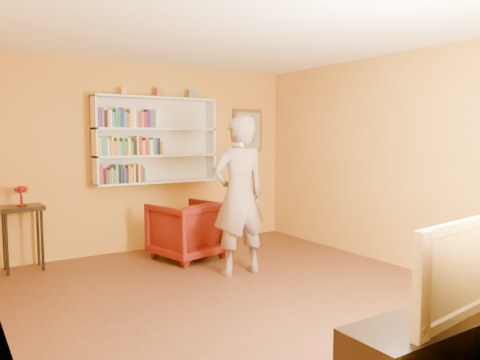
% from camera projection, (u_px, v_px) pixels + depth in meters
% --- Properties ---
extents(room_shell, '(5.30, 5.80, 2.88)m').
position_uv_depth(room_shell, '(247.00, 199.00, 4.80)').
color(room_shell, '#432515').
rests_on(room_shell, ground).
extents(bookshelf, '(1.80, 0.29, 1.23)m').
position_uv_depth(bookshelf, '(155.00, 141.00, 6.77)').
color(bookshelf, silver).
rests_on(bookshelf, room_shell).
extents(books_row_lower, '(0.63, 0.19, 0.27)m').
position_uv_depth(books_row_lower, '(121.00, 175.00, 6.42)').
color(books_row_lower, maroon).
rests_on(books_row_lower, bookshelf).
extents(books_row_middle, '(0.90, 0.19, 0.27)m').
position_uv_depth(books_row_middle, '(130.00, 147.00, 6.46)').
color(books_row_middle, gold).
rests_on(books_row_middle, bookshelf).
extents(books_row_upper, '(0.84, 0.19, 0.27)m').
position_uv_depth(books_row_upper, '(127.00, 119.00, 6.40)').
color(books_row_upper, '#252094').
rests_on(books_row_upper, bookshelf).
extents(ornament_left, '(0.07, 0.07, 0.10)m').
position_uv_depth(ornament_left, '(124.00, 92.00, 6.40)').
color(ornament_left, gold).
rests_on(ornament_left, bookshelf).
extents(ornament_centre, '(0.09, 0.09, 0.13)m').
position_uv_depth(ornament_centre, '(159.00, 93.00, 6.68)').
color(ornament_centre, '#9A4533').
rests_on(ornament_centre, bookshelf).
extents(ornament_right, '(0.09, 0.09, 0.13)m').
position_uv_depth(ornament_right, '(191.00, 94.00, 6.95)').
color(ornament_right, slate).
rests_on(ornament_right, bookshelf).
extents(framed_painting, '(0.55, 0.05, 0.70)m').
position_uv_depth(framed_painting, '(248.00, 131.00, 7.68)').
color(framed_painting, brown).
rests_on(framed_painting, room_shell).
extents(console_table, '(0.49, 0.38, 0.81)m').
position_uv_depth(console_table, '(22.00, 217.00, 5.74)').
color(console_table, black).
rests_on(console_table, ground).
extents(ruby_lustre, '(0.16, 0.16, 0.25)m').
position_uv_depth(ruby_lustre, '(21.00, 191.00, 5.71)').
color(ruby_lustre, maroon).
rests_on(ruby_lustre, console_table).
extents(armchair, '(1.00, 1.02, 0.78)m').
position_uv_depth(armchair, '(187.00, 230.00, 6.33)').
color(armchair, '#440504').
rests_on(armchair, ground).
extents(person, '(0.72, 0.50, 1.90)m').
position_uv_depth(person, '(239.00, 196.00, 5.57)').
color(person, '#7B645A').
rests_on(person, ground).
extents(game_remote, '(0.04, 0.15, 0.04)m').
position_uv_depth(game_remote, '(238.00, 144.00, 5.13)').
color(game_remote, white).
rests_on(game_remote, person).
extents(tv_cabinet, '(1.48, 0.44, 0.53)m').
position_uv_depth(tv_cabinet, '(442.00, 354.00, 2.99)').
color(tv_cabinet, black).
rests_on(tv_cabinet, ground).
extents(television, '(1.09, 0.27, 0.62)m').
position_uv_depth(television, '(445.00, 267.00, 2.94)').
color(television, black).
rests_on(television, tv_cabinet).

